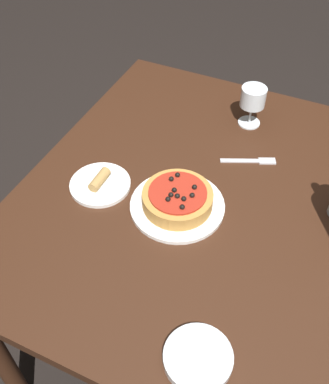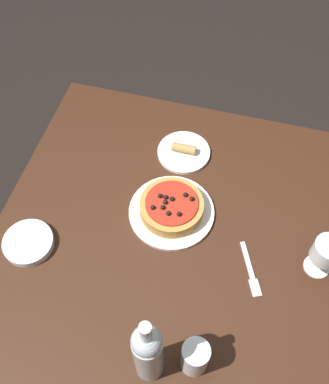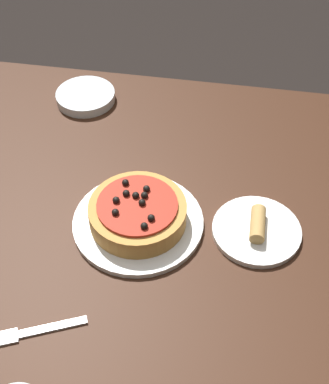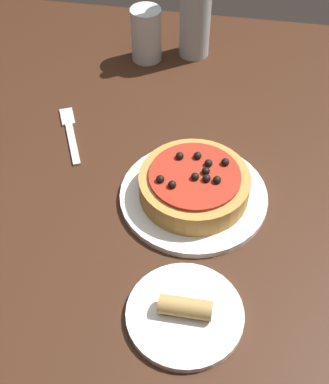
% 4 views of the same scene
% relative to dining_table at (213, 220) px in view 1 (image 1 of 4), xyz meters
% --- Properties ---
extents(ground_plane, '(14.00, 14.00, 0.00)m').
position_rel_dining_table_xyz_m(ground_plane, '(0.00, 0.00, -0.67)').
color(ground_plane, black).
extents(dining_table, '(1.15, 1.08, 0.77)m').
position_rel_dining_table_xyz_m(dining_table, '(0.00, 0.00, 0.00)').
color(dining_table, '#381E11').
rests_on(dining_table, ground_plane).
extents(dinner_plate, '(0.26, 0.26, 0.01)m').
position_rel_dining_table_xyz_m(dinner_plate, '(-0.07, 0.09, 0.10)').
color(dinner_plate, white).
rests_on(dinner_plate, dining_table).
extents(pizza, '(0.19, 0.19, 0.06)m').
position_rel_dining_table_xyz_m(pizza, '(-0.07, 0.09, 0.13)').
color(pizza, '#BC843D').
rests_on(pizza, dinner_plate).
extents(wine_glass, '(0.08, 0.08, 0.14)m').
position_rel_dining_table_xyz_m(wine_glass, '(0.37, 0.02, 0.19)').
color(wine_glass, silver).
rests_on(wine_glass, dining_table).
extents(side_bowl, '(0.15, 0.15, 0.02)m').
position_rel_dining_table_xyz_m(side_bowl, '(-0.45, -0.12, 0.10)').
color(side_bowl, silver).
rests_on(side_bowl, dining_table).
extents(fork, '(0.09, 0.16, 0.00)m').
position_rel_dining_table_xyz_m(fork, '(0.19, -0.05, 0.09)').
color(fork, silver).
rests_on(fork, dining_table).
extents(side_plate, '(0.17, 0.17, 0.04)m').
position_rel_dining_table_xyz_m(side_plate, '(-0.09, 0.32, 0.10)').
color(side_plate, white).
rests_on(side_plate, dining_table).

